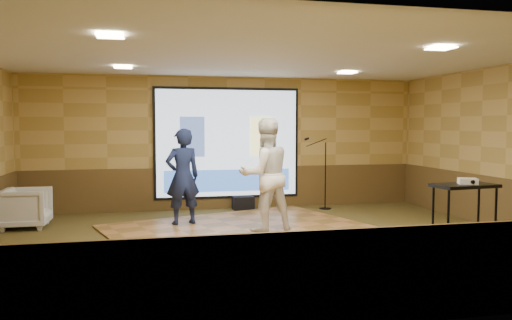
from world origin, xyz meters
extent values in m
plane|color=#343C1B|center=(0.00, 0.00, 0.00)|extent=(9.00, 9.00, 0.00)
cube|color=#B18F49|center=(0.00, 3.50, 1.50)|extent=(9.00, 0.04, 3.00)
cube|color=#B18F49|center=(0.00, -3.50, 1.50)|extent=(9.00, 0.04, 3.00)
cube|color=#B18F49|center=(4.50, 0.00, 1.50)|extent=(0.04, 7.00, 3.00)
cube|color=beige|center=(0.00, 0.00, 3.00)|extent=(9.00, 7.00, 0.04)
cube|color=#533E1B|center=(0.00, 3.48, 0.47)|extent=(9.00, 0.04, 0.95)
cube|color=#533E1B|center=(0.00, -3.48, 0.47)|extent=(9.00, 0.04, 0.95)
cube|color=#533E1B|center=(4.48, 0.00, 0.47)|extent=(0.04, 7.00, 0.95)
cube|color=black|center=(0.00, 3.45, 1.50)|extent=(3.32, 0.03, 2.52)
cube|color=#C9DFFF|center=(0.00, 3.42, 1.50)|extent=(3.20, 0.02, 2.40)
cube|color=#3E5389|center=(-0.80, 3.40, 1.65)|extent=(0.55, 0.01, 0.90)
cube|color=#FEF593|center=(0.80, 3.40, 1.65)|extent=(0.55, 0.01, 0.90)
cube|color=blue|center=(0.00, 3.40, 0.65)|extent=(2.88, 0.01, 0.50)
cube|color=#FFEEBF|center=(-2.20, 1.80, 2.97)|extent=(0.32, 0.32, 0.02)
cube|color=#FFEEBF|center=(2.20, 1.80, 2.97)|extent=(0.32, 0.32, 0.02)
cube|color=#FFEEBF|center=(-2.20, -1.50, 2.97)|extent=(0.32, 0.32, 0.02)
cube|color=#FFEEBF|center=(2.20, -1.50, 2.97)|extent=(0.32, 0.32, 0.02)
cube|color=#A56D3C|center=(-0.12, 0.99, 0.02)|extent=(5.40, 4.70, 0.03)
imported|color=#151D41|center=(-1.14, 1.70, 0.94)|extent=(0.74, 0.58, 1.81)
imported|color=silver|center=(0.25, 0.79, 1.03)|extent=(1.09, 0.92, 2.00)
cylinder|color=black|center=(2.57, -1.22, 0.48)|extent=(0.04, 0.04, 0.96)
cylinder|color=black|center=(3.37, -1.22, 0.48)|extent=(0.04, 0.04, 0.96)
cylinder|color=black|center=(2.57, -0.82, 0.48)|extent=(0.04, 0.04, 0.96)
cylinder|color=black|center=(3.37, -0.82, 0.48)|extent=(0.04, 0.04, 0.96)
cube|color=black|center=(2.97, -1.02, 0.98)|extent=(0.96, 0.50, 0.05)
cube|color=black|center=(2.97, -1.02, 0.25)|extent=(0.86, 0.45, 0.03)
cube|color=white|center=(3.00, -1.04, 1.05)|extent=(0.34, 0.32, 0.09)
cylinder|color=black|center=(2.17, 2.93, 0.01)|extent=(0.26, 0.26, 0.02)
cylinder|color=black|center=(2.17, 2.93, 0.76)|extent=(0.02, 0.02, 1.52)
cylinder|color=black|center=(1.95, 2.93, 1.52)|extent=(0.48, 0.02, 0.19)
cylinder|color=black|center=(1.71, 2.93, 1.60)|extent=(0.11, 0.05, 0.08)
imported|color=gray|center=(-4.00, 2.09, 0.38)|extent=(0.84, 0.82, 0.75)
cube|color=black|center=(0.32, 3.25, 0.15)|extent=(0.48, 0.32, 0.29)
camera|label=1|loc=(-1.79, -7.76, 1.91)|focal=35.00mm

